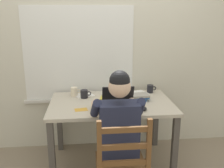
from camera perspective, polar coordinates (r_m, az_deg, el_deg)
The scene contains 15 objects.
ground_plane at distance 3.13m, azimuth -0.17°, elevation -17.16°, with size 8.00×8.00×0.00m, color gray.
back_wall at distance 3.16m, azimuth -1.21°, elevation 8.32°, with size 6.00×0.08×2.60m.
desk at distance 2.83m, azimuth -0.18°, elevation -5.90°, with size 1.33×0.84×0.75m.
seated_person at distance 2.37m, azimuth 1.30°, elevation -9.62°, with size 0.50×0.60×1.24m.
wooden_chair at distance 2.24m, azimuth 2.17°, elevation -17.90°, with size 0.42×0.42×0.94m.
laptop at distance 2.59m, azimuth 1.58°, elevation -4.49°, with size 0.33×0.32×0.22m.
computer_mouse at distance 2.59m, azimuth 7.09°, elevation -5.44°, with size 0.06×0.10×0.03m, color black.
coffee_mug_white at distance 3.02m, azimuth -8.43°, elevation -1.70°, with size 0.12×0.08×0.10m.
coffee_mug_dark at distance 3.15m, azimuth 8.57°, elevation -1.06°, with size 0.11×0.08×0.10m.
coffee_mug_spare at distance 2.94m, azimuth -6.21°, elevation -2.23°, with size 0.12×0.09×0.09m.
book_stack_main at distance 2.86m, azimuth 6.20°, elevation -2.90°, with size 0.21×0.17×0.07m.
book_stack_side at distance 2.89m, azimuth -0.95°, elevation -2.91°, with size 0.18×0.16×0.06m.
paper_pile_near_laptop at distance 3.04m, azimuth -6.30°, elevation -2.48°, with size 0.21×0.18×0.01m, color white.
paper_pile_back_corner at distance 3.10m, azimuth 5.58°, elevation -2.10°, with size 0.24×0.18×0.01m, color white.
landscape_photo_print at distance 2.60m, azimuth -6.94°, elevation -5.72°, with size 0.13×0.09×0.00m, color gold.
Camera 1 is at (-0.25, -2.62, 1.69)m, focal length 40.83 mm.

